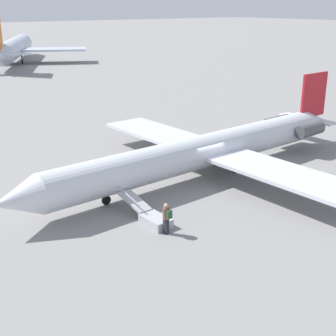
# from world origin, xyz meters

# --- Properties ---
(ground_plane) EXTENTS (600.00, 600.00, 0.00)m
(ground_plane) POSITION_xyz_m (0.00, 0.00, 0.00)
(ground_plane) COLOR gray
(airplane_main) EXTENTS (29.97, 22.90, 6.13)m
(airplane_main) POSITION_xyz_m (-0.88, -0.04, 1.83)
(airplane_main) COLOR silver
(airplane_main) RESTS_ON ground
(airplane_far_right) EXTENTS (28.70, 36.69, 10.09)m
(airplane_far_right) POSITION_xyz_m (-12.85, -74.19, 3.02)
(airplane_far_right) COLOR silver
(airplane_far_right) RESTS_ON ground
(boarding_stairs) EXTENTS (1.23, 4.06, 1.58)m
(boarding_stairs) POSITION_xyz_m (7.10, 4.07, 0.36)
(boarding_stairs) COLOR #B2B2B7
(boarding_stairs) RESTS_ON ground
(passenger) EXTENTS (0.36, 0.55, 1.74)m
(passenger) POSITION_xyz_m (7.21, 5.65, 1.00)
(passenger) COLOR #23232D
(passenger) RESTS_ON ground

